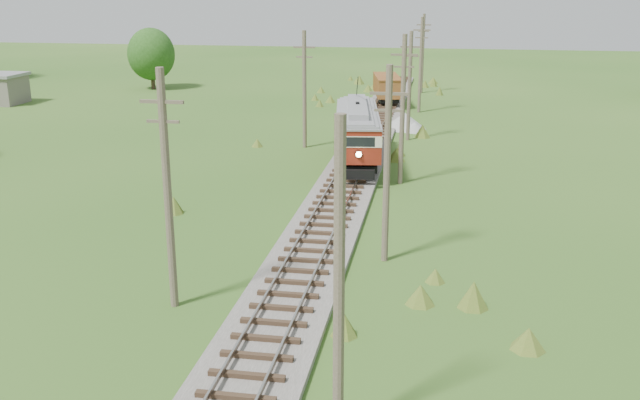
# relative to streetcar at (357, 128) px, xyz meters

# --- Properties ---
(railbed_main) EXTENTS (3.60, 96.00, 0.57)m
(railbed_main) POSITION_rel_streetcar_xyz_m (-0.00, -1.20, -2.36)
(railbed_main) COLOR #605B54
(railbed_main) RESTS_ON ground
(streetcar) EXTENTS (4.33, 12.06, 5.46)m
(streetcar) POSITION_rel_streetcar_xyz_m (0.00, 0.00, 0.00)
(streetcar) COLOR black
(streetcar) RESTS_ON ground
(gondola) EXTENTS (3.54, 7.48, 2.39)m
(gondola) POSITION_rel_streetcar_xyz_m (-0.00, 25.63, -0.71)
(gondola) COLOR black
(gondola) RESTS_ON ground
(gravel_pile) EXTENTS (3.78, 4.01, 1.37)m
(gravel_pile) POSITION_rel_streetcar_xyz_m (2.63, 13.21, -1.92)
(gravel_pile) COLOR gray
(gravel_pile) RESTS_ON ground
(utility_pole_r_1) EXTENTS (0.30, 0.30, 8.80)m
(utility_pole_r_1) POSITION_rel_streetcar_xyz_m (3.10, -30.20, 1.84)
(utility_pole_r_1) COLOR brown
(utility_pole_r_1) RESTS_ON ground
(utility_pole_r_2) EXTENTS (1.60, 0.30, 8.60)m
(utility_pole_r_2) POSITION_rel_streetcar_xyz_m (3.30, -17.20, 1.87)
(utility_pole_r_2) COLOR brown
(utility_pole_r_2) RESTS_ON ground
(utility_pole_r_3) EXTENTS (1.60, 0.30, 9.00)m
(utility_pole_r_3) POSITION_rel_streetcar_xyz_m (3.20, -4.20, 2.07)
(utility_pole_r_3) COLOR brown
(utility_pole_r_3) RESTS_ON ground
(utility_pole_r_4) EXTENTS (1.60, 0.30, 8.40)m
(utility_pole_r_4) POSITION_rel_streetcar_xyz_m (3.00, 8.80, 1.76)
(utility_pole_r_4) COLOR brown
(utility_pole_r_4) RESTS_ON ground
(utility_pole_r_5) EXTENTS (1.60, 0.30, 8.90)m
(utility_pole_r_5) POSITION_rel_streetcar_xyz_m (3.40, 21.80, 2.02)
(utility_pole_r_5) COLOR brown
(utility_pole_r_5) RESTS_ON ground
(utility_pole_r_6) EXTENTS (1.60, 0.30, 8.70)m
(utility_pole_r_6) POSITION_rel_streetcar_xyz_m (3.20, 34.80, 1.92)
(utility_pole_r_6) COLOR brown
(utility_pole_r_6) RESTS_ON ground
(utility_pole_l_a) EXTENTS (1.60, 0.30, 9.00)m
(utility_pole_l_a) POSITION_rel_streetcar_xyz_m (-4.20, -23.20, 2.07)
(utility_pole_l_a) COLOR brown
(utility_pole_l_a) RESTS_ON ground
(utility_pole_l_b) EXTENTS (1.60, 0.30, 8.60)m
(utility_pole_l_b) POSITION_rel_streetcar_xyz_m (-4.50, 4.80, 1.87)
(utility_pole_l_b) COLOR brown
(utility_pole_l_b) RESTS_ON ground
(tree_mid_a) EXTENTS (5.46, 5.46, 7.03)m
(tree_mid_a) POSITION_rel_streetcar_xyz_m (-28.00, 32.80, 1.46)
(tree_mid_a) COLOR #38281C
(tree_mid_a) RESTS_ON ground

